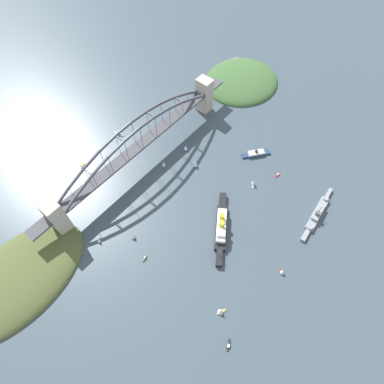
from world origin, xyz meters
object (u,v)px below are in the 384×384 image
at_px(small_boat_10, 99,240).
at_px(seaplane_second_in_formation, 82,164).
at_px(small_boat_4, 195,163).
at_px(small_boat_8, 186,148).
at_px(harbor_arch_bridge, 140,146).
at_px(seaplane_taxiing_near_bridge, 119,133).
at_px(small_boat_2, 164,164).
at_px(naval_cruiser, 317,214).
at_px(harbor_ferry_steamer, 256,153).
at_px(small_boat_5, 278,175).
at_px(small_boat_7, 283,272).
at_px(small_boat_0, 221,311).
at_px(small_boat_9, 254,182).
at_px(small_boat_6, 145,258).
at_px(ocean_liner, 221,226).
at_px(small_boat_1, 133,236).
at_px(small_boat_3, 229,345).

bearing_deg(small_boat_10, seaplane_second_in_formation, -120.19).
bearing_deg(small_boat_4, small_boat_8, -114.96).
bearing_deg(small_boat_4, harbor_arch_bridge, -56.95).
bearing_deg(seaplane_taxiing_near_bridge, small_boat_10, 39.30).
xyz_separation_m(seaplane_second_in_formation, small_boat_2, (-63.96, 78.34, 1.83)).
xyz_separation_m(naval_cruiser, harbor_ferry_steamer, (-29.22, -100.77, -0.81)).
bearing_deg(small_boat_5, seaplane_taxiing_near_bridge, -68.49).
bearing_deg(small_boat_7, small_boat_0, -19.28).
height_order(harbor_ferry_steamer, small_boat_9, small_boat_9).
bearing_deg(small_boat_8, harbor_ferry_steamer, 125.00).
relative_size(harbor_arch_bridge, harbor_ferry_steamer, 9.16).
bearing_deg(small_boat_6, harbor_arch_bridge, -134.45).
xyz_separation_m(naval_cruiser, small_boat_10, (178.03, -162.27, 0.44)).
height_order(small_boat_4, small_boat_6, small_boat_4).
bearing_deg(small_boat_5, small_boat_0, 14.06).
bearing_deg(harbor_arch_bridge, small_boat_7, 86.57).
distance_m(naval_cruiser, small_boat_7, 82.81).
bearing_deg(small_boat_8, small_boat_2, -6.57).
relative_size(naval_cruiser, small_boat_8, 8.63).
distance_m(seaplane_taxiing_near_bridge, small_boat_5, 212.24).
height_order(small_boat_8, small_boat_10, small_boat_8).
relative_size(naval_cruiser, small_boat_2, 9.32).
distance_m(ocean_liner, seaplane_second_in_formation, 188.98).
xyz_separation_m(harbor_arch_bridge, small_boat_1, (81.24, 66.41, -23.75)).
height_order(ocean_liner, small_boat_7, ocean_liner).
height_order(small_boat_2, small_boat_5, small_boat_2).
bearing_deg(harbor_ferry_steamer, small_boat_8, -55.00).
bearing_deg(harbor_ferry_steamer, small_boat_7, 43.40).
xyz_separation_m(ocean_liner, harbor_ferry_steamer, (-111.70, -28.62, -3.04)).
bearing_deg(seaplane_second_in_formation, seaplane_taxiing_near_bridge, -177.02).
bearing_deg(small_boat_1, small_boat_9, 156.86).
bearing_deg(seaplane_taxiing_near_bridge, small_boat_2, 89.59).
xyz_separation_m(seaplane_taxiing_near_bridge, small_boat_1, (92.82, 122.68, 1.57)).
relative_size(small_boat_4, small_boat_8, 1.19).
bearing_deg(small_boat_0, ocean_liner, -143.19).
bearing_deg(small_boat_7, small_boat_2, -97.31).
bearing_deg(ocean_liner, naval_cruiser, 138.82).
distance_m(seaplane_taxiing_near_bridge, small_boat_4, 114.35).
distance_m(small_boat_4, small_boat_10, 144.62).
xyz_separation_m(naval_cruiser, small_boat_6, (160.27, -111.91, -2.21)).
xyz_separation_m(small_boat_0, small_boat_1, (-1.45, -117.88, -0.30)).
height_order(small_boat_3, small_boat_6, small_boat_6).
bearing_deg(naval_cruiser, seaplane_second_in_formation, -64.38).
bearing_deg(small_boat_0, harbor_ferry_steamer, -155.94).
xyz_separation_m(seaplane_taxiing_near_bridge, small_boat_9, (-46.86, 182.36, 2.57)).
xyz_separation_m(seaplane_taxiing_near_bridge, small_boat_4, (-24.46, 111.67, 2.90)).
distance_m(seaplane_second_in_formation, small_boat_4, 140.22).
bearing_deg(harbor_ferry_steamer, small_boat_0, 24.06).
height_order(harbor_ferry_steamer, small_boat_4, small_boat_4).
bearing_deg(harbor_ferry_steamer, seaplane_second_in_formation, -45.67).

